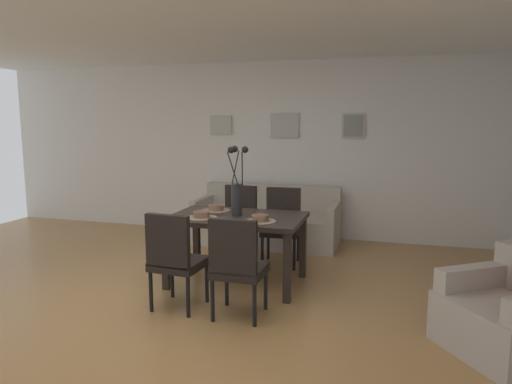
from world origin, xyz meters
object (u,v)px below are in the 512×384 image
Objects in this scene: framed_picture_right at (354,126)px; bowl_near_left at (202,214)px; centerpiece_vase at (237,189)px; framed_picture_left at (221,125)px; sofa at (267,223)px; dining_chair_near_left at (175,256)px; armchair at (512,316)px; framed_picture_center at (285,126)px; dining_table at (237,224)px; bowl_far_left at (260,218)px; dining_chair_far_right at (282,222)px; bowl_near_right at (216,207)px; dining_chair_far_left at (237,263)px; dining_chair_near_right at (238,219)px.

bowl_near_left is at bearing -118.63° from framed_picture_right.
framed_picture_left is at bearing 114.44° from centerpiece_vase.
dining_chair_near_left is at bearing -93.97° from sofa.
framed_picture_center is at bearing 128.96° from armchair.
framed_picture_right is at bearing 0.00° from framed_picture_center.
sofa is at bearing 94.38° from dining_table.
centerpiece_vase is 0.66× the size of armchair.
bowl_far_left is (0.31, -0.20, 0.13)m from dining_table.
dining_chair_far_right is 1.08m from bowl_far_left.
framed_picture_right reaches higher than sofa.
dining_table is 1.26× the size of armchair.
bowl_near_right is 2.30m from framed_picture_left.
dining_chair_near_left is 2.18× the size of framed_picture_center.
framed_picture_center is (0.31, 3.06, 1.15)m from dining_chair_near_left.
framed_picture_right reaches higher than dining_table.
armchair is (2.18, -1.70, -0.23)m from dining_chair_far_right.
centerpiece_vase reaches higher than bowl_far_left.
armchair is at bearing -19.03° from dining_table.
bowl_far_left is (0.31, -0.20, -0.24)m from centerpiece_vase.
centerpiece_vase is 4.32× the size of bowl_near_right.
framed_picture_center reaches higher than dining_table.
bowl_near_left is (-0.61, -1.05, 0.27)m from dining_chair_far_right.
dining_chair_near_left and dining_chair_far_left have the same top height.
dining_chair_near_right is 1.27m from bowl_far_left.
bowl_near_left is 0.41m from bowl_near_right.
dining_chair_far_left is (0.59, -1.76, 0.00)m from dining_chair_near_right.
dining_chair_far_right is at bearing 91.19° from bowl_far_left.
dining_chair_far_left reaches higher than bowl_far_left.
bowl_far_left is at bearing 163.25° from armchair.
sofa is at bearing 84.59° from bowl_near_left.
framed_picture_center is 1.19× the size of framed_picture_right.
dining_chair_far_right is 0.46× the size of sofa.
dining_chair_near_left is 0.94m from bowl_far_left.
framed_picture_left is (-0.69, 2.01, 0.88)m from bowl_near_right.
dining_chair_far_left is 0.95m from bowl_near_left.
bowl_far_left is at bearing -32.88° from dining_table.
dining_table is 0.70× the size of sofa.
framed_picture_right is at bearing -0.00° from framed_picture_left.
sofa is (0.18, 1.93, -0.50)m from bowl_near_left.
sofa is at bearing 99.43° from dining_chair_far_left.
framed_picture_left is at bearing 102.73° from dining_chair_near_left.
bowl_far_left reaches higher than armchair.
dining_chair_far_right is 0.83× the size of armchair.
bowl_near_left is 0.15× the size of armchair.
framed_picture_left reaches higher than dining_chair_far_right.
centerpiece_vase reaches higher than dining_chair_far_left.
dining_chair_near_left is 1.80m from dining_chair_far_right.
dining_chair_far_right is 2.59× the size of framed_picture_right.
dining_table is 1.90× the size of centerpiece_vase.
armchair is at bearing 0.58° from dining_chair_far_left.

